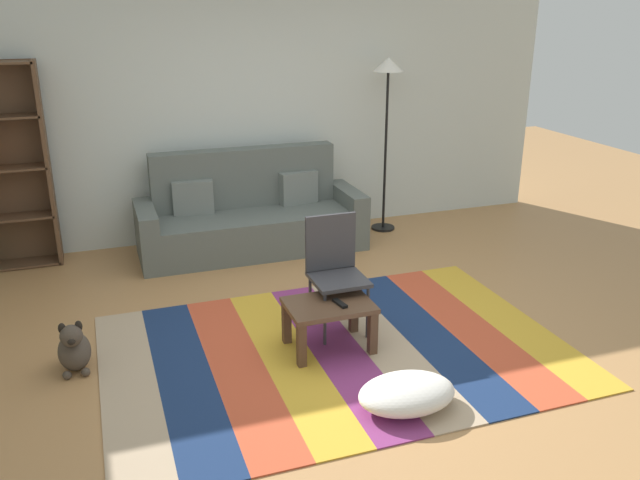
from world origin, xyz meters
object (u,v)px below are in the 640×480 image
object	(u,v)px
couch	(250,217)
coffee_table	(329,313)
tv_remote	(340,303)
pouf	(407,393)
standing_lamp	(388,88)
dog	(74,349)
folding_chair	(335,264)

from	to	relation	value
couch	coffee_table	distance (m)	2.24
tv_remote	couch	bearing A→B (deg)	82.17
pouf	standing_lamp	bearing A→B (deg)	67.90
dog	pouf	bearing A→B (deg)	-30.97
folding_chair	tv_remote	bearing A→B (deg)	-72.52
coffee_table	folding_chair	size ratio (longest dim) A/B	0.68
dog	standing_lamp	bearing A→B (deg)	32.09
dog	folding_chair	distance (m)	1.95
tv_remote	standing_lamp	bearing A→B (deg)	48.68
standing_lamp	folding_chair	distance (m)	2.66
dog	folding_chair	world-z (taller)	folding_chair
pouf	dog	xyz separation A→B (m)	(-1.96, 1.17, 0.06)
couch	standing_lamp	world-z (taller)	standing_lamp
coffee_table	pouf	xyz separation A→B (m)	(0.20, -0.87, -0.19)
couch	tv_remote	size ratio (longest dim) A/B	15.07
couch	tv_remote	xyz separation A→B (m)	(0.10, -2.29, 0.04)
pouf	folding_chair	bearing A→B (deg)	92.16
couch	coffee_table	world-z (taller)	couch
coffee_table	pouf	bearing A→B (deg)	-76.93
standing_lamp	coffee_table	bearing A→B (deg)	-122.68
pouf	dog	world-z (taller)	dog
tv_remote	coffee_table	bearing A→B (deg)	132.12
coffee_table	tv_remote	xyz separation A→B (m)	(0.06, -0.05, 0.09)
coffee_table	tv_remote	distance (m)	0.12
pouf	tv_remote	world-z (taller)	tv_remote
couch	standing_lamp	size ratio (longest dim) A/B	1.21
dog	standing_lamp	world-z (taller)	standing_lamp
standing_lamp	folding_chair	bearing A→B (deg)	-123.45
coffee_table	dog	size ratio (longest dim) A/B	1.55
pouf	couch	bearing A→B (deg)	94.34
pouf	folding_chair	distance (m)	1.25
couch	folding_chair	distance (m)	1.96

